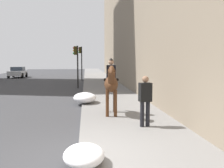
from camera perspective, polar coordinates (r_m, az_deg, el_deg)
name	(u,v)px	position (r m, az deg, el deg)	size (l,w,h in m)	color
sidewalk_slab	(151,155)	(6.28, 9.05, -15.80)	(120.00, 3.53, 0.12)	slate
mounted_horse_near	(111,83)	(10.00, -0.20, 0.19)	(2.15, 0.68, 2.31)	#4C2B16
pedestrian_greeting	(145,98)	(8.30, 7.65, -3.13)	(0.32, 0.44, 1.70)	black
car_near_lane	(18,72)	(35.66, -20.89, 2.58)	(3.85, 2.00, 1.44)	#B7BABF
traffic_light_near_curb	(76,60)	(20.73, -8.18, 5.57)	(0.20, 0.44, 3.52)	black
traffic_light_far_curb	(81,58)	(28.61, -7.18, 5.99)	(0.20, 0.44, 3.87)	black
snow_pile_near	(84,155)	(5.52, -6.49, -15.95)	(1.15, 0.88, 0.40)	white
snow_pile_far	(85,98)	(13.01, -6.28, -3.14)	(1.54, 1.18, 0.53)	white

